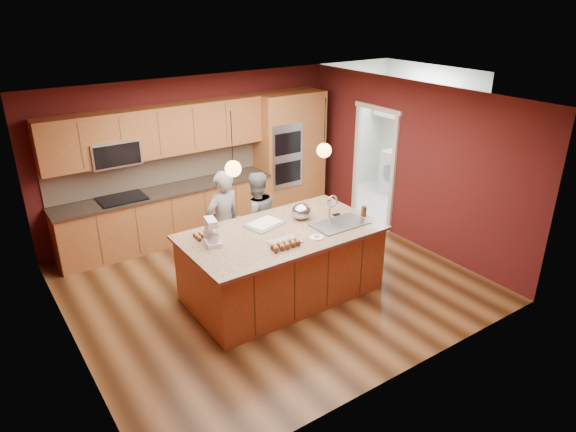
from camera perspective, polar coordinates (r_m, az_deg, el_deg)
floor at (r=7.68m, az=-1.91°, el=-7.41°), size 5.50×5.50×0.00m
ceiling at (r=6.71m, az=-2.22°, el=12.81°), size 5.50×5.50×0.00m
wall_back at (r=9.18m, az=-10.54°, el=6.68°), size 5.50×0.00×5.50m
wall_front at (r=5.34m, az=12.63°, el=-6.14°), size 5.50×0.00×5.50m
wall_left at (r=6.19m, az=-24.06°, el=-3.43°), size 0.00×5.00×5.00m
wall_right at (r=8.78m, az=13.32°, el=5.67°), size 0.00×5.00×5.00m
cabinet_run at (r=8.83m, az=-13.69°, el=3.22°), size 3.74×0.64×2.30m
oven_column at (r=9.84m, az=0.15°, el=7.00°), size 1.30×0.62×2.30m
doorway_trim at (r=9.38m, az=9.51°, el=5.19°), size 0.08×1.11×2.20m
laundry_room at (r=10.57m, az=14.86°, el=11.85°), size 2.60×2.70×2.70m
pendant_left at (r=6.24m, az=-6.12°, el=5.29°), size 0.20×0.20×0.80m
pendant_right at (r=6.98m, az=4.03°, el=7.32°), size 0.20×0.20×0.80m
island at (r=7.17m, az=-0.59°, el=-5.15°), size 2.67×1.49×1.36m
person_left at (r=7.64m, az=-7.17°, el=-0.84°), size 0.66×0.50×1.64m
person_right at (r=7.91m, az=-3.59°, el=-0.33°), size 0.79×0.65×1.51m
stand_mixer at (r=6.59m, az=-8.48°, el=-1.96°), size 0.23×0.29×0.36m
sheet_cake at (r=7.11m, az=-2.61°, el=-0.90°), size 0.57×0.48×0.05m
cooling_rack at (r=6.63m, az=-0.36°, el=-2.87°), size 0.40×0.29×0.02m
mixing_bowl at (r=7.29m, az=1.51°, el=0.51°), size 0.28×0.28×0.24m
plate at (r=6.77m, az=3.18°, el=-2.38°), size 0.19×0.19×0.01m
tumbler at (r=7.47m, az=8.42°, el=0.51°), size 0.07×0.07×0.15m
phone at (r=7.49m, az=5.38°, el=0.18°), size 0.12×0.06×0.01m
cupcakes_left at (r=6.85m, az=-9.49°, el=-2.10°), size 0.22×0.22×0.07m
cupcakes_rack at (r=6.48m, az=-0.26°, el=-3.12°), size 0.42×0.17×0.08m
cupcakes_right at (r=7.67m, az=1.51°, el=1.03°), size 0.21×0.14×0.06m
washer at (r=10.64m, az=14.55°, el=3.72°), size 0.73×0.75×0.97m
dryer at (r=11.10m, az=12.23°, el=4.70°), size 0.63×0.65×0.94m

